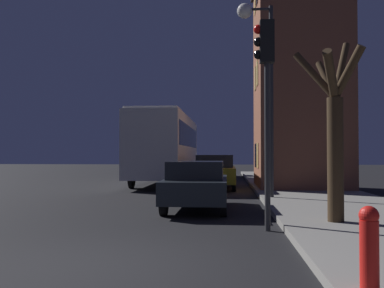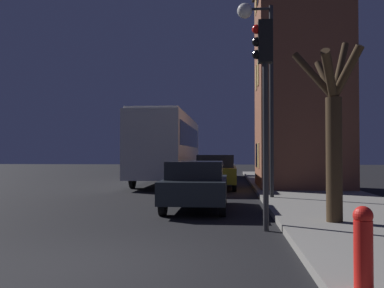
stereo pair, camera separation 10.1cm
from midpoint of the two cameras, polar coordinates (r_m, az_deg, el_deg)
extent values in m
plane|color=black|center=(6.51, -12.95, -15.67)|extent=(120.00, 120.00, 0.00)
cube|color=brown|center=(20.12, 13.97, 7.76)|extent=(3.83, 4.55, 9.26)
cube|color=#F2D172|center=(18.98, 8.58, -1.51)|extent=(0.03, 0.70, 1.10)
cube|color=black|center=(20.32, 8.32, -1.50)|extent=(0.03, 0.70, 1.10)
cube|color=#F2D172|center=(19.31, 8.54, 9.32)|extent=(0.03, 0.70, 1.10)
cube|color=#F2D172|center=(20.63, 8.29, 8.63)|extent=(0.03, 0.70, 1.10)
cube|color=#F2D172|center=(21.56, 8.25, 18.18)|extent=(0.03, 0.70, 1.10)
cylinder|color=#28282B|center=(14.88, 10.34, 5.67)|extent=(0.14, 0.14, 6.54)
cylinder|color=#28282B|center=(15.55, 8.56, 17.36)|extent=(0.90, 0.09, 0.09)
sphere|color=white|center=(15.51, 6.82, 17.20)|extent=(0.52, 0.52, 0.52)
cylinder|color=#28282B|center=(9.13, 9.70, -0.34)|extent=(0.12, 0.12, 3.54)
cube|color=black|center=(9.43, 9.65, 13.28)|extent=(0.30, 0.24, 0.90)
sphere|color=red|center=(9.49, 8.52, 14.88)|extent=(0.20, 0.20, 0.20)
sphere|color=black|center=(9.42, 8.53, 13.30)|extent=(0.20, 0.20, 0.20)
sphere|color=black|center=(9.35, 8.53, 11.70)|extent=(0.20, 0.20, 0.20)
cylinder|color=#382819|center=(9.75, 18.29, -1.95)|extent=(0.34, 0.34, 2.69)
cylinder|color=#382819|center=(10.02, 15.80, 8.77)|extent=(0.95, 0.60, 1.15)
cylinder|color=#382819|center=(10.15, 17.23, 8.17)|extent=(0.40, 0.75, 0.97)
cylinder|color=#382819|center=(9.43, 17.76, 8.72)|extent=(0.59, 1.06, 0.96)
cylinder|color=#382819|center=(10.22, 18.96, 9.28)|extent=(0.59, 0.70, 1.35)
cylinder|color=#382819|center=(9.67, 19.79, 8.95)|extent=(0.63, 0.81, 1.08)
cube|color=beige|center=(23.71, -3.47, -0.35)|extent=(2.50, 11.31, 3.09)
cube|color=black|center=(23.72, -3.47, 0.99)|extent=(2.52, 10.40, 1.11)
cube|color=#B2B2B2|center=(23.79, -3.47, 3.51)|extent=(2.37, 10.74, 0.12)
cylinder|color=black|center=(27.25, 0.04, -3.74)|extent=(0.18, 0.96, 0.96)
cylinder|color=black|center=(27.54, -4.79, -3.71)|extent=(0.18, 0.96, 0.96)
cylinder|color=black|center=(19.94, -1.67, -4.61)|extent=(0.18, 0.96, 0.96)
cylinder|color=black|center=(20.33, -8.20, -4.53)|extent=(0.18, 0.96, 0.96)
cube|color=black|center=(12.50, 0.42, -5.93)|extent=(1.73, 4.09, 0.60)
cube|color=black|center=(12.26, 0.35, -3.47)|extent=(1.52, 2.13, 0.49)
cylinder|color=black|center=(13.82, 4.06, -6.73)|extent=(0.18, 0.64, 0.64)
cylinder|color=black|center=(13.92, -2.38, -6.69)|extent=(0.18, 0.64, 0.64)
cylinder|color=black|center=(11.17, 3.92, -8.01)|extent=(0.18, 0.64, 0.64)
cylinder|color=black|center=(11.30, -4.05, -7.93)|extent=(0.18, 0.64, 0.64)
cube|color=olive|center=(20.02, 2.96, -4.05)|extent=(1.85, 4.56, 0.67)
cube|color=black|center=(19.77, 2.94, -2.29)|extent=(1.63, 2.37, 0.57)
cylinder|color=black|center=(21.51, 5.31, -4.76)|extent=(0.18, 0.66, 0.66)
cylinder|color=black|center=(21.56, 0.86, -4.76)|extent=(0.18, 0.66, 0.66)
cylinder|color=black|center=(18.55, 5.42, -5.31)|extent=(0.18, 0.66, 0.66)
cylinder|color=black|center=(18.61, 0.25, -5.30)|extent=(0.18, 0.66, 0.66)
cube|color=#B7BABF|center=(29.92, 3.62, -3.31)|extent=(1.83, 4.33, 0.60)
cube|color=black|center=(29.69, 3.61, -2.21)|extent=(1.61, 2.25, 0.55)
cylinder|color=black|center=(31.33, 5.18, -3.77)|extent=(0.18, 0.58, 0.58)
cylinder|color=black|center=(31.36, 2.16, -3.77)|extent=(0.18, 0.58, 0.58)
cylinder|color=black|center=(28.52, 5.23, -4.00)|extent=(0.18, 0.58, 0.58)
cylinder|color=black|center=(28.55, 1.91, -4.01)|extent=(0.18, 0.58, 0.58)
cylinder|color=red|center=(5.06, 22.02, -13.62)|extent=(0.20, 0.20, 0.75)
sphere|color=red|center=(4.99, 21.98, -8.84)|extent=(0.21, 0.21, 0.21)
camera|label=1|loc=(0.05, -90.20, 0.00)|focal=40.00mm
camera|label=2|loc=(0.05, 89.80, 0.00)|focal=40.00mm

